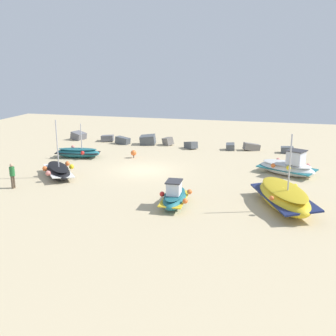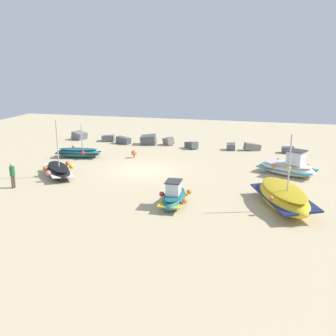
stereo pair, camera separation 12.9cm
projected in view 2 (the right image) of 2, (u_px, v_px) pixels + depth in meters
name	position (u px, v px, depth m)	size (l,w,h in m)	color
ground_plane	(144.00, 170.00, 29.73)	(51.78, 51.78, 0.00)	#C6B289
fishing_boat_0	(283.00, 197.00, 22.06)	(3.81, 5.69, 4.18)	gold
fishing_boat_1	(78.00, 152.00, 33.40)	(3.74, 1.79, 2.81)	#1E6670
fishing_boat_2	(174.00, 197.00, 22.45)	(1.72, 3.15, 1.48)	#1E6670
fishing_boat_3	(59.00, 170.00, 28.09)	(3.65, 4.05, 3.97)	black
fishing_boat_4	(288.00, 167.00, 28.39)	(4.33, 3.30, 1.86)	white
person_walking	(12.00, 174.00, 25.40)	(0.32, 0.32, 1.59)	brown
breakwater_rocks	(158.00, 141.00, 38.28)	(21.21, 2.82, 1.07)	slate
mooring_buoy_0	(134.00, 153.00, 33.29)	(0.45, 0.45, 0.63)	#3F3F42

